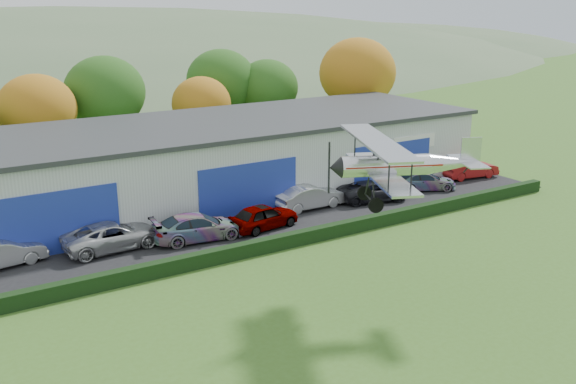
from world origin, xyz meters
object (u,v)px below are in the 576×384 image
car_7 (425,181)px  biplane (398,163)px  hangar (209,159)px  car_5 (310,197)px  car_4 (263,216)px  car_2 (113,236)px  car_8 (470,168)px  car_6 (373,191)px  car_1 (0,253)px  car_3 (198,227)px

car_7 → biplane: (-13.90, -12.51, 5.80)m
hangar → car_7: bearing=-27.5°
car_5 → car_4: bearing=111.7°
car_2 → car_8: (28.57, 0.14, -0.01)m
biplane → car_6: bearing=77.4°
car_1 → car_3: bearing=-108.1°
car_5 → car_8: size_ratio=1.07×
car_7 → biplane: biplane is taller
car_5 → car_7: 9.74m
car_1 → car_2: (5.80, -0.56, 0.02)m
car_8 → car_7: bearing=104.9°
car_3 → car_4: (4.18, -0.35, -0.01)m
hangar → car_3: (-4.52, -8.08, -1.82)m
car_5 → biplane: 15.02m
car_1 → car_8: size_ratio=0.99×
car_5 → biplane: biplane is taller
biplane → car_5: bearing=95.7°
car_2 → car_4: (8.83, -1.53, 0.01)m
car_2 → car_8: size_ratio=1.21×
car_2 → car_4: 8.96m
car_5 → car_8: bearing=-90.8°
car_4 → car_8: car_4 is taller
car_7 → car_8: car_8 is taller
car_4 → hangar: bearing=-10.9°
hangar → car_8: bearing=-19.2°
hangar → car_5: size_ratio=8.28×
car_3 → car_8: size_ratio=1.17×
car_6 → car_7: size_ratio=1.08×
hangar → car_4: size_ratio=8.91×
car_4 → car_5: bearing=-76.8°
car_6 → car_4: bearing=109.4°
car_1 → car_7: 29.02m
car_5 → hangar: bearing=33.3°
hangar → car_5: 8.06m
car_2 → car_3: size_ratio=1.03×
hangar → biplane: bearing=-89.6°
car_3 → biplane: biplane is taller
car_5 → biplane: bearing=162.4°
car_2 → biplane: 16.92m
car_6 → hangar: bearing=64.1°
car_3 → car_7: car_3 is taller
hangar → car_1: (-14.97, -6.34, -1.86)m
hangar → car_1: bearing=-157.0°
car_4 → car_1: bearing=73.3°
car_2 → car_7: size_ratio=1.20×
hangar → car_7: (14.03, -7.32, -1.94)m
hangar → car_6: (9.06, -7.46, -1.91)m
car_2 → car_8: bearing=-92.7°
car_8 → biplane: (-19.27, -13.08, 5.72)m
car_4 → car_6: car_4 is taller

